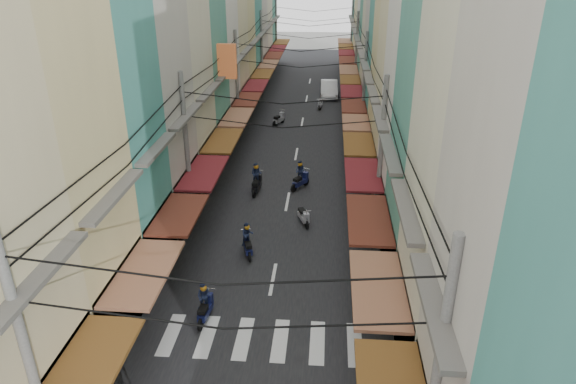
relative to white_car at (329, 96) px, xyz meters
The scene contains 15 objects.
ground 31.20m from the white_car, 94.11° to the right, with size 160.00×160.00×0.00m, color slate.
road 11.34m from the white_car, 101.37° to the right, with size 10.00×80.00×0.02m, color black.
sidewalk_left 14.14m from the white_car, 128.15° to the right, with size 3.00×80.00×0.06m, color slate.
sidewalk_right 11.91m from the white_car, 69.02° to the right, with size 3.00×80.00×0.06m, color slate.
crosswalk 37.19m from the white_car, 93.45° to the right, with size 7.55×2.40×0.01m.
building_row_left 20.26m from the white_car, 124.90° to the right, with size 7.80×67.67×23.70m.
building_row_right 18.34m from the white_car, 68.84° to the right, with size 7.80×68.98×22.59m.
utility_poles 17.55m from the white_car, 97.90° to the right, with size 10.20×66.13×8.20m.
white_car is the anchor object (origin of this frame).
bicycle 28.46m from the white_car, 82.49° to the right, with size 0.54×1.44×0.99m, color black.
moving_scooters 24.50m from the white_car, 97.52° to the right, with size 4.21×33.16×1.93m.
parked_scooters 34.59m from the white_car, 86.17° to the right, with size 12.93×16.20×1.01m.
pedestrians 31.76m from the white_car, 102.51° to the right, with size 12.45×19.31×2.23m.
market_umbrella 36.78m from the white_car, 84.47° to the right, with size 2.56×2.56×2.70m.
traffic_sign 36.24m from the white_car, 84.82° to the right, with size 0.10×0.60×2.75m.
Camera 1 is at (2.21, -21.12, 13.22)m, focal length 32.00 mm.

